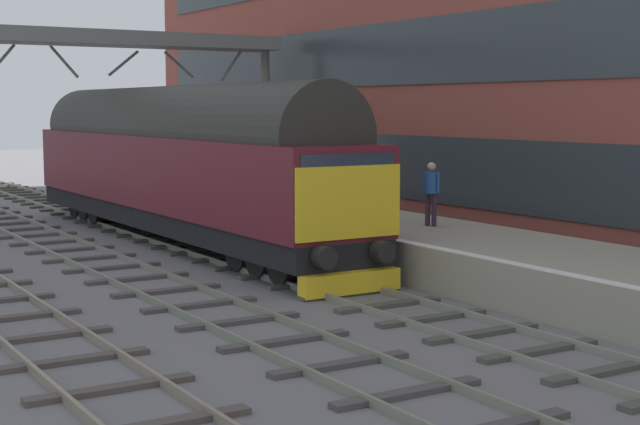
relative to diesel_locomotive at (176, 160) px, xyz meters
name	(u,v)px	position (x,y,z in m)	size (l,w,h in m)	color
ground_plane	(245,263)	(0.00, -4.46, -2.49)	(140.00, 140.00, 0.00)	slate
track_main	(245,261)	(0.00, -4.46, -2.43)	(2.50, 60.00, 0.15)	gray
track_adjacent_west	(125,272)	(-3.28, -4.46, -2.43)	(2.50, 60.00, 0.15)	slate
station_platform	(359,235)	(3.60, -4.46, -1.99)	(4.00, 44.00, 1.01)	gray
diesel_locomotive	(176,160)	(0.00, 0.00, 0.00)	(2.74, 19.23, 4.68)	black
platform_number_sign	(362,175)	(2.07, -6.83, -0.12)	(0.10, 0.44, 2.05)	slate
waiting_passenger	(431,188)	(4.01, -7.14, -0.49)	(0.43, 0.49, 1.64)	#362531
overhead_footbridge	(64,46)	(-1.34, 6.47, 3.66)	(16.08, 2.00, 6.70)	slate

